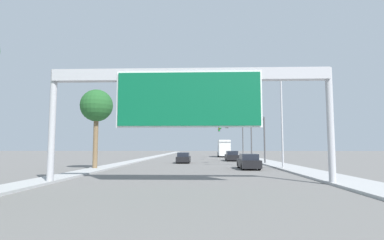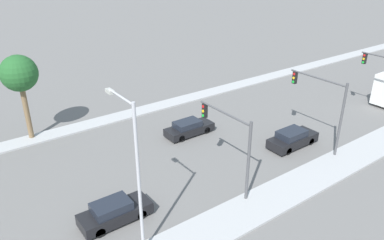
{
  "view_description": "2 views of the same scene",
  "coord_description": "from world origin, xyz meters",
  "views": [
    {
      "loc": [
        0.79,
        0.47,
        2.17
      ],
      "look_at": [
        0.0,
        22.97,
        4.17
      ],
      "focal_mm": 28.0,
      "sensor_mm": 36.0,
      "label": 1
    },
    {
      "loc": [
        23.18,
        22.79,
        15.62
      ],
      "look_at": [
        1.6,
        38.5,
        3.29
      ],
      "focal_mm": 35.0,
      "sensor_mm": 36.0,
      "label": 2
    }
  ],
  "objects": [
    {
      "name": "median_strip_left",
      "position": [
        -9.0,
        60.0,
        0.07
      ],
      "size": [
        2.0,
        120.0,
        0.15
      ],
      "color": "#ACACAC",
      "rests_on": "ground"
    },
    {
      "name": "car_mid_right",
      "position": [
        -1.75,
        40.59,
        0.66
      ],
      "size": [
        1.73,
        4.58,
        1.38
      ],
      "color": "black",
      "rests_on": "ground"
    },
    {
      "name": "car_far_right",
      "position": [
        5.25,
        46.52,
        0.71
      ],
      "size": [
        1.84,
        4.7,
        1.52
      ],
      "color": "black",
      "rests_on": "ground"
    },
    {
      "name": "car_mid_center",
      "position": [
        5.25,
        29.88,
        0.69
      ],
      "size": [
        1.78,
        4.49,
        1.47
      ],
      "color": "black",
      "rests_on": "ground"
    },
    {
      "name": "traffic_light_near_intersection",
      "position": [
        6.79,
        38.0,
        4.04
      ],
      "size": [
        5.16,
        0.32,
        5.88
      ],
      "color": "#4C4C4F",
      "rests_on": "ground"
    },
    {
      "name": "traffic_light_mid_block",
      "position": [
        6.76,
        48.0,
        4.35
      ],
      "size": [
        5.44,
        0.32,
        6.34
      ],
      "color": "#4C4C4F",
      "rests_on": "ground"
    },
    {
      "name": "palm_tree_background",
      "position": [
        -9.42,
        28.71,
        6.0
      ],
      "size": [
        3.09,
        3.09,
        7.66
      ],
      "color": "brown",
      "rests_on": "ground"
    },
    {
      "name": "street_lamp_right",
      "position": [
        8.23,
        30.04,
        5.41
      ],
      "size": [
        2.99,
        0.28,
        9.12
      ],
      "color": "#B2B2B7",
      "rests_on": "ground"
    }
  ]
}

